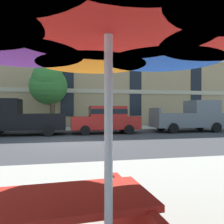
{
  "coord_description": "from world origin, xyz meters",
  "views": [
    {
      "loc": [
        -0.07,
        -10.51,
        1.54
      ],
      "look_at": [
        2.75,
        3.2,
        1.4
      ],
      "focal_mm": 35.54,
      "sensor_mm": 36.0,
      "label": 1
    }
  ],
  "objects_px": {
    "sedan_red": "(106,119)",
    "pickup_gray": "(191,117)",
    "street_tree_middle": "(49,83)",
    "patio_umbrella": "(108,4)",
    "pickup_black": "(18,118)"
  },
  "relations": [
    {
      "from": "pickup_black",
      "to": "street_tree_middle",
      "type": "xyz_separation_m",
      "value": [
        1.5,
        3.3,
        2.58
      ]
    },
    {
      "from": "sedan_red",
      "to": "street_tree_middle",
      "type": "xyz_separation_m",
      "value": [
        -3.86,
        3.3,
        2.66
      ]
    },
    {
      "from": "sedan_red",
      "to": "street_tree_middle",
      "type": "relative_size",
      "value": 0.87
    },
    {
      "from": "pickup_gray",
      "to": "sedan_red",
      "type": "bearing_deg",
      "value": -180.0
    },
    {
      "from": "street_tree_middle",
      "to": "patio_umbrella",
      "type": "relative_size",
      "value": 1.51
    },
    {
      "from": "street_tree_middle",
      "to": "patio_umbrella",
      "type": "bearing_deg",
      "value": -84.2
    },
    {
      "from": "street_tree_middle",
      "to": "pickup_black",
      "type": "bearing_deg",
      "value": -114.46
    },
    {
      "from": "sedan_red",
      "to": "pickup_gray",
      "type": "distance_m",
      "value": 6.1
    },
    {
      "from": "pickup_black",
      "to": "sedan_red",
      "type": "distance_m",
      "value": 5.36
    },
    {
      "from": "pickup_gray",
      "to": "patio_umbrella",
      "type": "distance_m",
      "value": 15.24
    },
    {
      "from": "pickup_black",
      "to": "sedan_red",
      "type": "relative_size",
      "value": 1.16
    },
    {
      "from": "sedan_red",
      "to": "patio_umbrella",
      "type": "relative_size",
      "value": 1.31
    },
    {
      "from": "patio_umbrella",
      "to": "street_tree_middle",
      "type": "bearing_deg",
      "value": 95.8
    },
    {
      "from": "pickup_black",
      "to": "pickup_gray",
      "type": "distance_m",
      "value": 11.45
    },
    {
      "from": "sedan_red",
      "to": "pickup_gray",
      "type": "xyz_separation_m",
      "value": [
        6.1,
        0.0,
        0.08
      ]
    }
  ]
}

